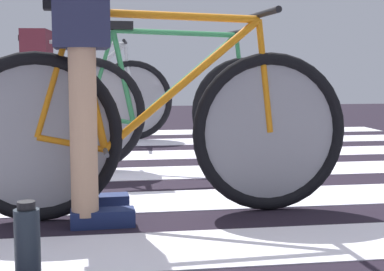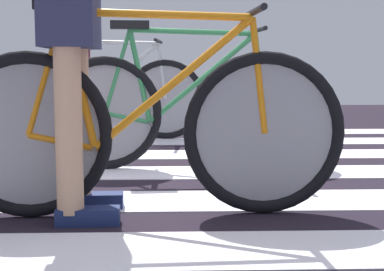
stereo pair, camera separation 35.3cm
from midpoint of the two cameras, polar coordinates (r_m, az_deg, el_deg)
name	(u,v)px [view 2 (the right image)]	position (r m, az deg, el deg)	size (l,w,h in m)	color
ground	(157,194)	(3.04, -0.08, -5.77)	(18.00, 14.00, 0.02)	black
crosswalk_markings	(160,186)	(3.20, 0.00, -4.90)	(5.42, 5.74, 0.00)	silver
bicycle_1_of_3	(147,128)	(2.52, -0.40, 0.77)	(1.74, 0.52, 0.93)	black
cyclist_1_of_3	(73,66)	(2.51, -7.56, 6.77)	(0.32, 0.42, 1.01)	tan
bicycle_2_of_3	(185,108)	(3.72, 2.04, 2.68)	(1.73, 0.52, 0.93)	black
bicycle_3_of_3	(109,96)	(5.31, -6.26, 3.84)	(1.74, 0.52, 0.93)	black
cyclist_3_of_3	(74,69)	(5.36, -9.60, 6.48)	(0.34, 0.43, 0.98)	beige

